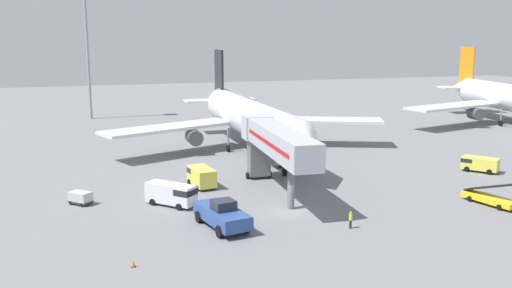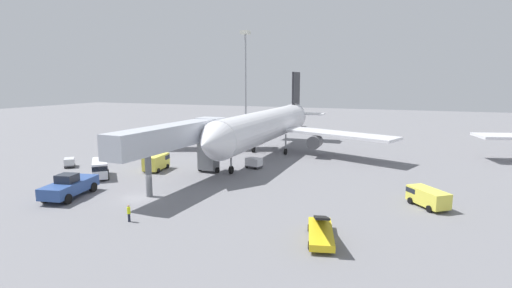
% 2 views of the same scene
% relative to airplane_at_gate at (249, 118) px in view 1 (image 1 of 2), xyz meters
% --- Properties ---
extents(ground_plane, '(300.00, 300.00, 0.00)m').
position_rel_airplane_at_gate_xyz_m(ground_plane, '(-4.64, -29.30, -5.18)').
color(ground_plane, slate).
extents(airplane_at_gate, '(44.24, 46.83, 14.68)m').
position_rel_airplane_at_gate_xyz_m(airplane_at_gate, '(0.00, 0.00, 0.00)').
color(airplane_at_gate, silver).
rests_on(airplane_at_gate, ground).
extents(jet_bridge, '(4.18, 20.29, 7.67)m').
position_rel_airplane_at_gate_xyz_m(jet_bridge, '(-3.67, -22.43, 0.65)').
color(jet_bridge, '#B2B7C1').
rests_on(jet_bridge, ground).
extents(pushback_tug, '(4.12, 7.46, 2.69)m').
position_rel_airplane_at_gate_xyz_m(pushback_tug, '(-11.96, -31.82, -3.93)').
color(pushback_tug, '#2D4C8E').
rests_on(pushback_tug, ground).
extents(belt_loader_truck, '(3.29, 6.20, 2.94)m').
position_rel_airplane_at_gate_xyz_m(belt_loader_truck, '(16.37, -33.17, -4.43)').
color(belt_loader_truck, yellow).
rests_on(belt_loader_truck, ground).
extents(service_van_near_right, '(2.83, 4.80, 2.24)m').
position_rel_airplane_at_gate_xyz_m(service_van_near_right, '(-10.89, -17.38, -3.90)').
color(service_van_near_right, '#E5DB4C').
rests_on(service_van_near_right, ground).
extents(service_van_near_center, '(5.11, 5.27, 2.29)m').
position_rel_airplane_at_gate_xyz_m(service_van_near_center, '(-15.26, -23.77, -3.88)').
color(service_van_near_center, white).
rests_on(service_van_near_center, ground).
extents(service_van_mid_right, '(4.27, 4.68, 1.86)m').
position_rel_airplane_at_gate_xyz_m(service_van_mid_right, '(24.75, -20.86, -4.10)').
color(service_van_mid_right, '#E5DB4C').
rests_on(service_van_mid_right, ground).
extents(baggage_cart_rear_left, '(2.55, 2.57, 1.33)m').
position_rel_airplane_at_gate_xyz_m(baggage_cart_rear_left, '(-24.33, -20.47, -4.43)').
color(baggage_cart_rear_left, '#38383D').
rests_on(baggage_cart_rear_left, ground).
extents(baggage_cart_mid_left, '(2.51, 1.90, 1.52)m').
position_rel_airplane_at_gate_xyz_m(baggage_cart_mid_left, '(1.73, -11.07, -4.34)').
color(baggage_cart_mid_left, '#38383D').
rests_on(baggage_cart_mid_left, ground).
extents(ground_crew_worker_foreground, '(0.39, 0.39, 1.61)m').
position_rel_airplane_at_gate_xyz_m(ground_crew_worker_foreground, '(-0.83, -35.49, -4.32)').
color(ground_crew_worker_foreground, '#1E2333').
rests_on(ground_crew_worker_foreground, ground).
extents(safety_cone_alpha, '(0.47, 0.47, 0.71)m').
position_rel_airplane_at_gate_xyz_m(safety_cone_alpha, '(0.86, -7.96, -4.83)').
color(safety_cone_alpha, black).
rests_on(safety_cone_alpha, ground).
extents(safety_cone_bravo, '(0.35, 0.35, 0.53)m').
position_rel_airplane_at_gate_xyz_m(safety_cone_bravo, '(-20.57, -38.47, -4.91)').
color(safety_cone_bravo, black).
rests_on(safety_cone_bravo, ground).
extents(apron_light_mast, '(2.40, 2.40, 27.06)m').
position_rel_airplane_at_gate_xyz_m(apron_light_mast, '(-21.98, 41.78, 13.45)').
color(apron_light_mast, '#93969B').
rests_on(apron_light_mast, ground).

